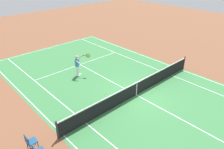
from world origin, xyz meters
TOP-DOWN VIEW (x-y plane):
  - ground_plane at (0.00, 0.00)m, footprint 60.00×60.00m
  - court_slab at (0.00, 0.00)m, footprint 24.20×11.40m
  - court_line_markings at (0.00, 0.00)m, footprint 23.85×11.05m
  - tennis_net at (0.00, 0.00)m, footprint 0.10×11.70m
  - tennis_player_near at (4.87, 1.21)m, footprint 0.74×1.10m
  - tennis_ball at (1.47, 1.45)m, footprint 0.07×0.07m
  - spectator_chair_5 at (0.22, 7.08)m, footprint 0.44×0.44m

SIDE VIEW (x-z plane):
  - ground_plane at x=0.00m, z-range 0.00..0.00m
  - court_slab at x=0.00m, z-range 0.00..0.00m
  - court_line_markings at x=0.00m, z-range 0.00..0.01m
  - tennis_ball at x=1.47m, z-range 0.00..0.07m
  - tennis_net at x=0.00m, z-range -0.05..1.03m
  - spectator_chair_5 at x=0.22m, z-range 0.08..0.96m
  - tennis_player_near at x=4.87m, z-range 0.08..1.78m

